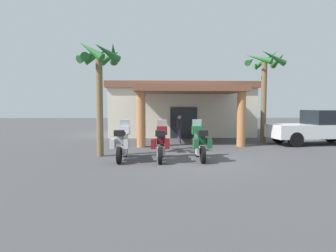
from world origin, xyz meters
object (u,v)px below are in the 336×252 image
motel_building (180,108)px  pedestrian (179,127)px  motorcycle_silver (122,143)px  palm_tree_near_portico (265,73)px  motorcycle_green (200,143)px  pickup_truck_white (317,128)px  motorcycle_maroon (161,143)px  palm_tree_roadside (99,67)px

motel_building → pedestrian: size_ratio=6.64×
motorcycle_silver → palm_tree_near_portico: bearing=-51.6°
motorcycle_silver → pedestrian: bearing=-24.9°
motorcycle_green → pedestrian: size_ratio=1.35×
motel_building → pickup_truck_white: 9.61m
motorcycle_green → pickup_truck_white: (7.29, 4.62, 0.24)m
pedestrian → motorcycle_maroon: bearing=-114.8°
motel_building → motorcycle_green: 10.75m
motel_building → palm_tree_near_portico: palm_tree_near_portico is taller
motorcycle_green → motorcycle_silver: bearing=89.3°
pedestrian → palm_tree_roadside: bearing=-144.4°
motorcycle_silver → palm_tree_near_portico: (7.82, 5.88, 3.43)m
motel_building → palm_tree_near_portico: bearing=-46.8°
pickup_truck_white → palm_tree_near_portico: 4.31m
motel_building → motorcycle_maroon: bearing=-99.2°
motorcycle_maroon → motorcycle_green: size_ratio=1.00×
palm_tree_roadside → palm_tree_near_portico: bearing=28.6°
pickup_truck_white → palm_tree_roadside: size_ratio=1.09×
motorcycle_silver → pickup_truck_white: 11.44m
pedestrian → pickup_truck_white: (7.79, -0.70, -0.00)m
motel_building → motorcycle_silver: 11.21m
palm_tree_near_portico → motorcycle_green: bearing=-128.6°
motorcycle_silver → pedestrian: size_ratio=1.35×
motel_building → palm_tree_roadside: (-4.14, -9.68, 1.89)m
palm_tree_near_portico → palm_tree_roadside: (-8.90, -4.85, -0.25)m
motorcycle_maroon → pickup_truck_white: 10.05m
pedestrian → pickup_truck_white: bearing=-18.7°
motel_building → pickup_truck_white: motel_building is taller
motel_building → motorcycle_silver: size_ratio=4.90×
motorcycle_silver → palm_tree_roadside: (-1.09, 1.03, 3.18)m
palm_tree_near_portico → palm_tree_roadside: bearing=-151.4°
motorcycle_green → palm_tree_near_portico: palm_tree_near_portico is taller
motel_building → palm_tree_roadside: 10.69m
motorcycle_silver → motorcycle_maroon: same height
pickup_truck_white → palm_tree_near_portico: (-2.63, 1.22, 3.19)m
motorcycle_green → pedestrian: 5.35m
motorcycle_green → palm_tree_near_portico: size_ratio=0.39×
motorcycle_maroon → motorcycle_green: same height
pedestrian → motel_building: bearing=72.3°
motorcycle_green → palm_tree_near_portico: (4.66, 5.84, 3.43)m
motorcycle_maroon → pickup_truck_white: pickup_truck_white is taller
palm_tree_roadside → motorcycle_green: bearing=-13.2°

